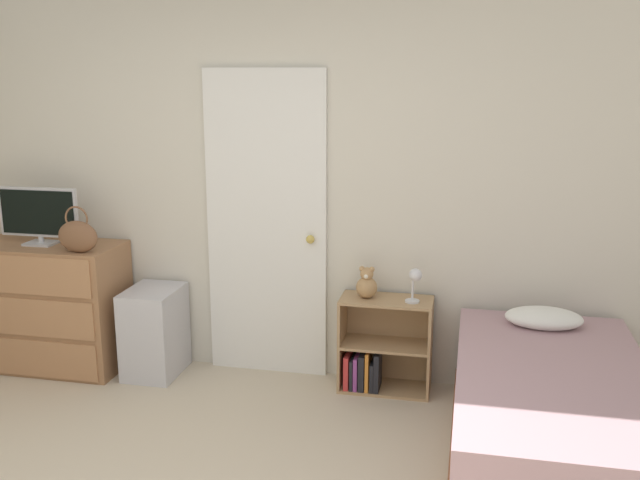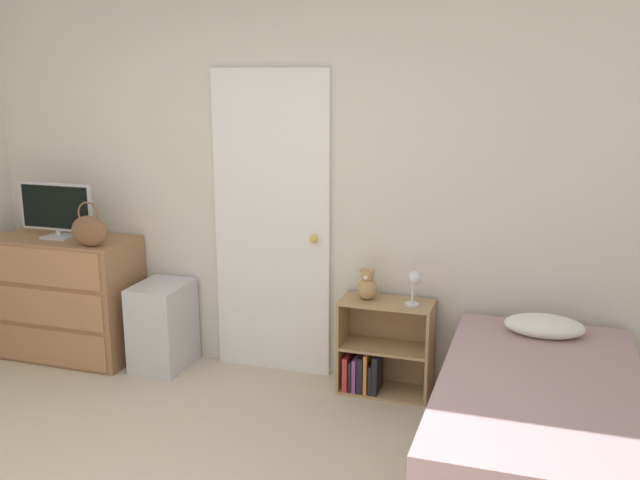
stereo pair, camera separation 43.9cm
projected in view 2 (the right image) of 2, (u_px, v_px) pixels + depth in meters
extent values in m
cube|color=beige|center=(276.00, 185.00, 4.71)|extent=(10.00, 0.06, 2.55)
cube|color=white|center=(272.00, 225.00, 4.72)|extent=(0.81, 0.04, 2.03)
sphere|color=gold|center=(314.00, 239.00, 4.61)|extent=(0.06, 0.06, 0.06)
cube|color=#996B47|center=(68.00, 297.00, 5.08)|extent=(0.99, 0.48, 0.87)
cube|color=#AB774F|center=(49.00, 347.00, 4.92)|extent=(0.91, 0.01, 0.26)
cube|color=#AB774F|center=(45.00, 308.00, 4.86)|extent=(0.91, 0.01, 0.26)
cube|color=#AB774F|center=(41.00, 267.00, 4.79)|extent=(0.91, 0.01, 0.26)
cube|color=#B7B7BC|center=(59.00, 237.00, 4.98)|extent=(0.20, 0.16, 0.01)
cylinder|color=#B7B7BC|center=(59.00, 233.00, 4.97)|extent=(0.04, 0.04, 0.04)
cube|color=#B7B7BC|center=(56.00, 207.00, 4.93)|extent=(0.57, 0.03, 0.33)
cube|color=black|center=(55.00, 207.00, 4.92)|extent=(0.53, 0.01, 0.30)
ellipsoid|color=brown|center=(89.00, 231.00, 4.71)|extent=(0.27, 0.10, 0.21)
torus|color=brown|center=(88.00, 214.00, 4.68)|extent=(0.16, 0.01, 0.16)
cube|color=silver|center=(163.00, 326.00, 4.91)|extent=(0.33, 0.43, 0.60)
cube|color=tan|center=(343.00, 342.00, 4.60)|extent=(0.02, 0.28, 0.61)
cube|color=tan|center=(430.00, 352.00, 4.43)|extent=(0.02, 0.28, 0.61)
cube|color=tan|center=(385.00, 390.00, 4.58)|extent=(0.55, 0.28, 0.02)
cube|color=tan|center=(386.00, 347.00, 4.51)|extent=(0.55, 0.28, 0.02)
cube|color=tan|center=(387.00, 302.00, 4.44)|extent=(0.55, 0.28, 0.02)
cube|color=tan|center=(391.00, 339.00, 4.64)|extent=(0.58, 0.01, 0.61)
cube|color=red|center=(348.00, 370.00, 4.59)|extent=(0.03, 0.20, 0.22)
cube|color=black|center=(354.00, 372.00, 4.60)|extent=(0.02, 0.22, 0.20)
cube|color=#8C3F8C|center=(357.00, 372.00, 4.57)|extent=(0.02, 0.18, 0.22)
cube|color=black|center=(364.00, 370.00, 4.58)|extent=(0.04, 0.23, 0.24)
cube|color=orange|center=(368.00, 372.00, 4.53)|extent=(0.02, 0.16, 0.26)
cube|color=black|center=(373.00, 376.00, 4.55)|extent=(0.02, 0.20, 0.19)
cube|color=black|center=(377.00, 372.00, 4.52)|extent=(0.03, 0.18, 0.25)
sphere|color=tan|center=(367.00, 289.00, 4.46)|extent=(0.13, 0.13, 0.13)
sphere|color=tan|center=(367.00, 275.00, 4.44)|extent=(0.08, 0.08, 0.08)
sphere|color=silver|center=(366.00, 278.00, 4.41)|extent=(0.03, 0.03, 0.03)
sphere|color=tan|center=(363.00, 270.00, 4.45)|extent=(0.04, 0.04, 0.04)
sphere|color=tan|center=(372.00, 271.00, 4.43)|extent=(0.04, 0.04, 0.04)
cylinder|color=silver|center=(412.00, 304.00, 4.36)|extent=(0.09, 0.09, 0.01)
cylinder|color=silver|center=(412.00, 292.00, 4.35)|extent=(0.01, 0.01, 0.14)
sphere|color=silver|center=(415.00, 278.00, 4.31)|extent=(0.08, 0.08, 0.08)
cube|color=brown|center=(534.00, 471.00, 3.57)|extent=(0.99, 1.83, 0.12)
cube|color=#B28C93|center=(538.00, 421.00, 3.51)|extent=(0.96, 1.78, 0.43)
ellipsoid|color=white|center=(544.00, 326.00, 4.05)|extent=(0.45, 0.28, 0.12)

